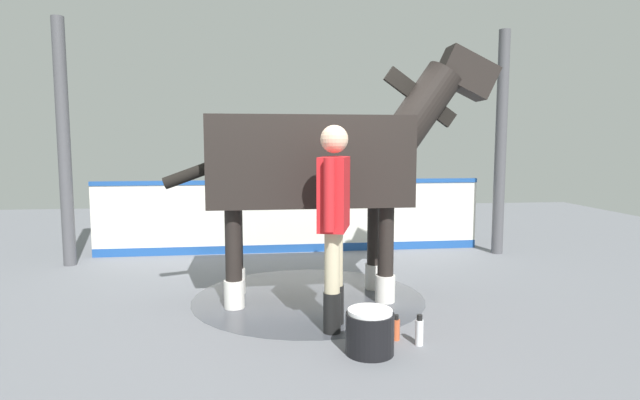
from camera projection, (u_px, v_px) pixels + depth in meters
ground_plane at (293, 296)px, 5.46m from camera, size 16.00×16.00×0.02m
wet_patch at (309, 297)px, 5.39m from camera, size 2.40×2.40×0.00m
barrier_wall at (292, 219)px, 7.61m from camera, size 5.65×0.15×1.07m
roof_post_near at (501, 144)px, 7.42m from camera, size 0.16×0.16×3.19m
roof_post_far at (64, 144)px, 6.66m from camera, size 0.16×0.16×3.19m
horse at (322, 162)px, 5.25m from camera, size 3.42×0.90×2.60m
handler at (334, 212)px, 4.39m from camera, size 0.35×0.67×1.75m
wash_bucket at (370, 332)px, 3.93m from camera, size 0.37×0.37×0.35m
bottle_shampoo at (419, 331)px, 4.10m from camera, size 0.06×0.06×0.25m
bottle_spray at (396, 328)px, 4.21m from camera, size 0.07×0.07×0.21m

